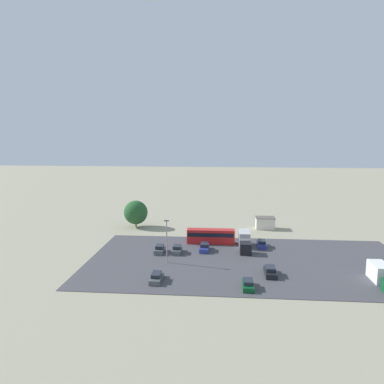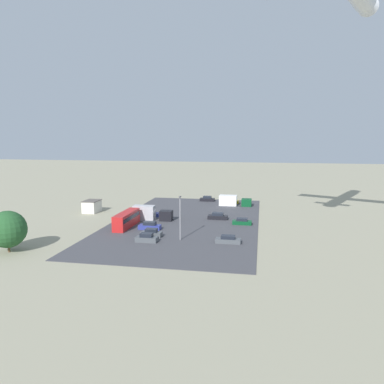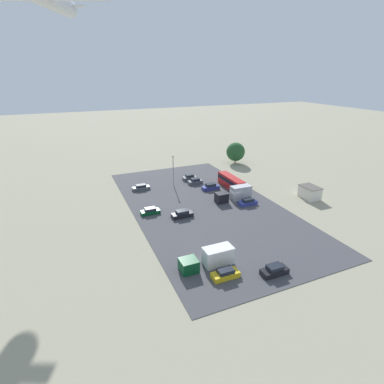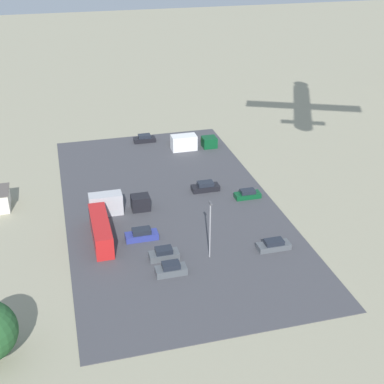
{
  "view_description": "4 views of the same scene",
  "coord_description": "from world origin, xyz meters",
  "px_view_note": "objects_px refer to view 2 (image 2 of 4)",
  "views": [
    {
      "loc": [
        4.9,
        78.72,
        24.69
      ],
      "look_at": [
        9.67,
        22.41,
        15.84
      ],
      "focal_mm": 35.0,
      "sensor_mm": 36.0,
      "label": 1
    },
    {
      "loc": [
        82.68,
        25.05,
        19.58
      ],
      "look_at": [
        -4.58,
        8.77,
        6.25
      ],
      "focal_mm": 35.0,
      "sensor_mm": 36.0,
      "label": 2
    },
    {
      "loc": [
        -57.96,
        36.19,
        29.41
      ],
      "look_at": [
        0.7,
        11.05,
        3.7
      ],
      "focal_mm": 28.0,
      "sensor_mm": 36.0,
      "label": 3
    },
    {
      "loc": [
        72.99,
        -7.4,
        40.99
      ],
      "look_at": [
        3.43,
        11.01,
        3.78
      ],
      "focal_mm": 50.0,
      "sensor_mm": 36.0,
      "label": 4
    }
  ],
  "objects_px": {
    "parked_car_1": "(242,222)",
    "parked_car_8": "(231,201)",
    "parked_car_0": "(147,238)",
    "parked_car_2": "(150,226)",
    "parked_car_4": "(228,240)",
    "parked_car_5": "(150,214)",
    "parked_truck_0": "(150,213)",
    "parked_car_6": "(151,233)",
    "parked_truck_1": "(233,201)",
    "parked_car_7": "(218,216)",
    "bus": "(127,219)",
    "parked_car_3": "(207,199)",
    "shed_building": "(92,206)"
  },
  "relations": [
    {
      "from": "parked_car_1",
      "to": "parked_car_8",
      "type": "distance_m",
      "value": 26.41
    },
    {
      "from": "parked_car_1",
      "to": "parked_car_0",
      "type": "bearing_deg",
      "value": -44.16
    },
    {
      "from": "parked_car_1",
      "to": "parked_car_2",
      "type": "height_order",
      "value": "parked_car_2"
    },
    {
      "from": "parked_car_4",
      "to": "parked_car_5",
      "type": "height_order",
      "value": "parked_car_5"
    },
    {
      "from": "parked_truck_0",
      "to": "parked_car_2",
      "type": "bearing_deg",
      "value": 15.94
    },
    {
      "from": "parked_car_8",
      "to": "parked_car_0",
      "type": "bearing_deg",
      "value": 164.18
    },
    {
      "from": "parked_car_6",
      "to": "parked_truck_1",
      "type": "bearing_deg",
      "value": -20.2
    },
    {
      "from": "parked_truck_1",
      "to": "parked_car_5",
      "type": "bearing_deg",
      "value": -46.5
    },
    {
      "from": "parked_car_5",
      "to": "parked_car_6",
      "type": "relative_size",
      "value": 1.11
    },
    {
      "from": "parked_car_2",
      "to": "parked_truck_1",
      "type": "height_order",
      "value": "parked_truck_1"
    },
    {
      "from": "parked_car_1",
      "to": "parked_car_5",
      "type": "relative_size",
      "value": 0.95
    },
    {
      "from": "parked_car_2",
      "to": "parked_car_7",
      "type": "distance_m",
      "value": 17.87
    },
    {
      "from": "bus",
      "to": "parked_car_3",
      "type": "bearing_deg",
      "value": 70.31
    },
    {
      "from": "parked_car_2",
      "to": "parked_car_4",
      "type": "distance_m",
      "value": 18.61
    },
    {
      "from": "shed_building",
      "to": "parked_car_2",
      "type": "distance_m",
      "value": 25.05
    },
    {
      "from": "parked_car_6",
      "to": "parked_car_1",
      "type": "bearing_deg",
      "value": -51.12
    },
    {
      "from": "parked_car_6",
      "to": "parked_car_7",
      "type": "bearing_deg",
      "value": -31.5
    },
    {
      "from": "parked_car_2",
      "to": "parked_car_7",
      "type": "relative_size",
      "value": 1.01
    },
    {
      "from": "parked_car_2",
      "to": "parked_car_8",
      "type": "distance_m",
      "value": 37.0
    },
    {
      "from": "shed_building",
      "to": "parked_car_1",
      "type": "xyz_separation_m",
      "value": [
        6.86,
        39.04,
        -0.88
      ]
    },
    {
      "from": "parked_car_6",
      "to": "parked_truck_1",
      "type": "xyz_separation_m",
      "value": [
        -35.92,
        13.21,
        0.66
      ]
    },
    {
      "from": "parked_car_2",
      "to": "parked_car_3",
      "type": "height_order",
      "value": "parked_car_2"
    },
    {
      "from": "parked_car_2",
      "to": "parked_car_4",
      "type": "xyz_separation_m",
      "value": [
        7.16,
        17.17,
        -0.1
      ]
    },
    {
      "from": "bus",
      "to": "parked_car_4",
      "type": "bearing_deg",
      "value": -20.2
    },
    {
      "from": "parked_car_2",
      "to": "bus",
      "type": "bearing_deg",
      "value": -102.21
    },
    {
      "from": "parked_car_0",
      "to": "parked_truck_0",
      "type": "height_order",
      "value": "parked_truck_0"
    },
    {
      "from": "parked_car_3",
      "to": "parked_truck_0",
      "type": "distance_m",
      "value": 29.29
    },
    {
      "from": "parked_car_2",
      "to": "parked_car_6",
      "type": "distance_m",
      "value": 5.93
    },
    {
      "from": "bus",
      "to": "parked_car_5",
      "type": "bearing_deg",
      "value": 80.32
    },
    {
      "from": "parked_car_8",
      "to": "parked_car_3",
      "type": "bearing_deg",
      "value": 73.05
    },
    {
      "from": "parked_car_8",
      "to": "parked_truck_0",
      "type": "height_order",
      "value": "parked_truck_0"
    },
    {
      "from": "parked_car_0",
      "to": "parked_car_2",
      "type": "height_order",
      "value": "parked_car_2"
    },
    {
      "from": "parked_car_2",
      "to": "parked_car_6",
      "type": "bearing_deg",
      "value": 20.12
    },
    {
      "from": "parked_car_0",
      "to": "parked_car_8",
      "type": "height_order",
      "value": "parked_car_0"
    },
    {
      "from": "parked_car_4",
      "to": "parked_car_6",
      "type": "height_order",
      "value": "parked_car_6"
    },
    {
      "from": "parked_car_0",
      "to": "parked_car_3",
      "type": "bearing_deg",
      "value": 173.96
    },
    {
      "from": "bus",
      "to": "parked_car_3",
      "type": "relative_size",
      "value": 2.46
    },
    {
      "from": "parked_car_7",
      "to": "parked_truck_0",
      "type": "relative_size",
      "value": 0.5
    },
    {
      "from": "bus",
      "to": "parked_car_6",
      "type": "relative_size",
      "value": 2.67
    },
    {
      "from": "shed_building",
      "to": "parked_car_4",
      "type": "xyz_separation_m",
      "value": [
        22.06,
        37.3,
        -0.88
      ]
    },
    {
      "from": "parked_car_6",
      "to": "parked_truck_0",
      "type": "relative_size",
      "value": 0.43
    },
    {
      "from": "bus",
      "to": "parked_car_5",
      "type": "xyz_separation_m",
      "value": [
        -11.22,
        1.91,
        -1.08
      ]
    },
    {
      "from": "parked_car_1",
      "to": "parked_truck_0",
      "type": "relative_size",
      "value": 0.46
    },
    {
      "from": "shed_building",
      "to": "parked_car_4",
      "type": "height_order",
      "value": "shed_building"
    },
    {
      "from": "parked_car_5",
      "to": "parked_truck_0",
      "type": "height_order",
      "value": "parked_truck_0"
    },
    {
      "from": "parked_car_0",
      "to": "parked_car_5",
      "type": "relative_size",
      "value": 0.91
    },
    {
      "from": "parked_car_3",
      "to": "parked_car_6",
      "type": "height_order",
      "value": "parked_car_6"
    },
    {
      "from": "parked_car_3",
      "to": "parked_car_7",
      "type": "xyz_separation_m",
      "value": [
        24.05,
        5.97,
        0.01
      ]
    },
    {
      "from": "parked_car_2",
      "to": "parked_car_5",
      "type": "height_order",
      "value": "parked_car_2"
    },
    {
      "from": "parked_car_4",
      "to": "parked_car_6",
      "type": "relative_size",
      "value": 1.15
    }
  ]
}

